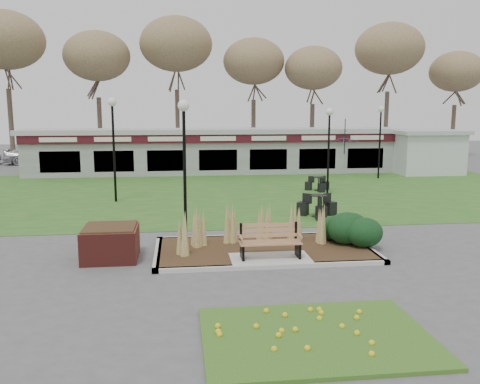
{
  "coord_description": "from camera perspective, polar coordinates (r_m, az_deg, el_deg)",
  "views": [
    {
      "loc": [
        -2.45,
        -13.16,
        4.2
      ],
      "look_at": [
        -0.61,
        2.0,
        1.68
      ],
      "focal_mm": 38.0,
      "sensor_mm": 36.0,
      "label": 1
    }
  ],
  "objects": [
    {
      "name": "car_silver",
      "position": [
        41.69,
        -21.75,
        4.05
      ],
      "size": [
        4.95,
        2.35,
        1.64
      ],
      "primitive_type": "imported",
      "rotation": [
        0.0,
        0.0,
        1.66
      ],
      "color": "silver",
      "rests_on": "ground"
    },
    {
      "name": "tree_backdrop",
      "position": [
        41.45,
        -3.61,
        15.11
      ],
      "size": [
        47.24,
        5.24,
        10.36
      ],
      "color": "#47382B",
      "rests_on": "ground"
    },
    {
      "name": "bistro_set_d",
      "position": [
        20.03,
        8.75,
        -1.94
      ],
      "size": [
        1.61,
        1.46,
        0.86
      ],
      "color": "black",
      "rests_on": "ground"
    },
    {
      "name": "ground",
      "position": [
        14.03,
        3.51,
        -8.06
      ],
      "size": [
        100.0,
        100.0,
        0.0
      ],
      "primitive_type": "plane",
      "color": "#515154",
      "rests_on": "ground"
    },
    {
      "name": "lamp_post_mid_right",
      "position": [
        24.62,
        9.97,
        6.6
      ],
      "size": [
        0.35,
        0.35,
        4.21
      ],
      "color": "black",
      "rests_on": "ground"
    },
    {
      "name": "bistro_set_b",
      "position": [
        26.42,
        8.79,
        0.67
      ],
      "size": [
        1.33,
        1.17,
        0.71
      ],
      "color": "black",
      "rests_on": "ground"
    },
    {
      "name": "flower_bed",
      "position": [
        9.82,
        8.54,
        -15.6
      ],
      "size": [
        4.2,
        3.0,
        0.16
      ],
      "color": "#24601B",
      "rests_on": "ground"
    },
    {
      "name": "food_pavilion",
      "position": [
        33.33,
        -2.67,
        4.67
      ],
      "size": [
        24.6,
        3.4,
        2.9
      ],
      "color": "gray",
      "rests_on": "ground"
    },
    {
      "name": "service_hut",
      "position": [
        35.12,
        20.19,
        4.3
      ],
      "size": [
        4.4,
        3.4,
        2.83
      ],
      "color": "silver",
      "rests_on": "ground"
    },
    {
      "name": "lamp_post_near_left",
      "position": [
        16.39,
        -6.3,
        6.03
      ],
      "size": [
        0.37,
        0.37,
        4.47
      ],
      "color": "black",
      "rests_on": "ground"
    },
    {
      "name": "lamp_post_far_left",
      "position": [
        23.37,
        -14.07,
        7.14
      ],
      "size": [
        0.39,
        0.39,
        4.67
      ],
      "color": "black",
      "rests_on": "ground"
    },
    {
      "name": "brick_planter",
      "position": [
        14.77,
        -14.32,
        -5.52
      ],
      "size": [
        1.5,
        1.5,
        0.95
      ],
      "color": "maroon",
      "rests_on": "ground"
    },
    {
      "name": "planting_bed",
      "position": [
        15.47,
        7.29,
        -5.05
      ],
      "size": [
        6.75,
        3.4,
        1.27
      ],
      "color": "#342714",
      "rests_on": "ground"
    },
    {
      "name": "lawn",
      "position": [
        25.63,
        -1.32,
        -0.04
      ],
      "size": [
        34.0,
        16.0,
        0.02
      ],
      "primitive_type": "cube",
      "color": "#25601E",
      "rests_on": "ground"
    },
    {
      "name": "lamp_post_far_right",
      "position": [
        31.59,
        15.49,
        7.14
      ],
      "size": [
        0.36,
        0.36,
        4.33
      ],
      "color": "black",
      "rests_on": "ground"
    },
    {
      "name": "patio_umbrella",
      "position": [
        32.98,
        11.63,
        4.56
      ],
      "size": [
        2.47,
        2.49,
        2.43
      ],
      "color": "black",
      "rests_on": "ground"
    },
    {
      "name": "park_bench",
      "position": [
        14.1,
        3.35,
        -5.48
      ],
      "size": [
        1.7,
        0.66,
        0.93
      ],
      "color": "#966B43",
      "rests_on": "ground"
    }
  ]
}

